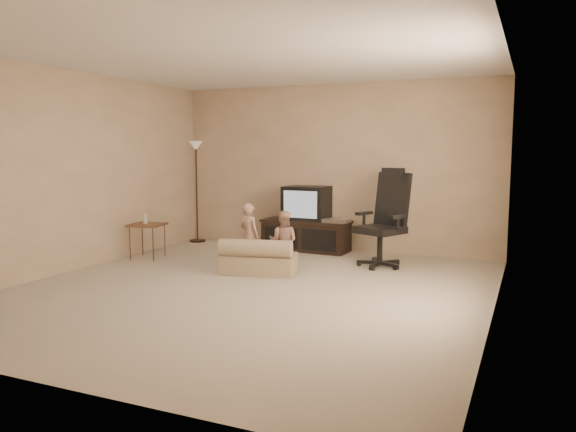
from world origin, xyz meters
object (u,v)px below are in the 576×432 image
Objects in this scene: floor_lamp at (196,169)px; toddler_left at (249,236)px; tv_stand at (306,224)px; child_sofa at (258,259)px; toddler_right at (283,241)px; side_table at (147,225)px; office_chair at (384,231)px.

floor_lamp is 1.96× the size of toddler_left.
floor_lamp is at bearing -178.91° from tv_stand.
child_sofa is 1.29× the size of toddler_right.
side_table is at bearing -84.49° from floor_lamp.
tv_stand is 1.76m from child_sofa.
side_table is 0.40× the size of floor_lamp.
floor_lamp is at bearing 125.82° from child_sofa.
tv_stand is at bearing -1.07° from floor_lamp.
office_chair is 1.76m from toddler_left.
tv_stand is 2.34m from side_table.
toddler_left is at bearing -41.12° from floor_lamp.
tv_stand reaches higher than toddler_right.
toddler_right is (2.11, -0.03, -0.09)m from side_table.
floor_lamp reaches higher than tv_stand.
floor_lamp is at bearing -167.50° from office_chair.
toddler_right is at bearing -156.44° from toddler_left.
office_chair is at bearing 14.09° from side_table.
floor_lamp is 1.67× the size of child_sofa.
side_table reaches higher than child_sofa.
toddler_left is (-0.23, 0.21, 0.24)m from child_sofa.
toddler_right is (0.28, -1.49, -0.02)m from tv_stand.
side_table is 1.65m from toddler_left.
office_chair reaches higher than side_table.
tv_stand is at bearing 178.30° from office_chair.
child_sofa is at bearing 155.99° from toddler_left.
office_chair reaches higher than child_sofa.
child_sofa is (2.02, -1.78, -1.03)m from floor_lamp.
office_chair is 3.28m from side_table.
tv_stand is 1.63× the size of toddler_left.
floor_lamp is 2.16× the size of toddler_right.
toddler_left is at bearing -126.21° from office_chair.
toddler_left is 1.10× the size of toddler_right.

